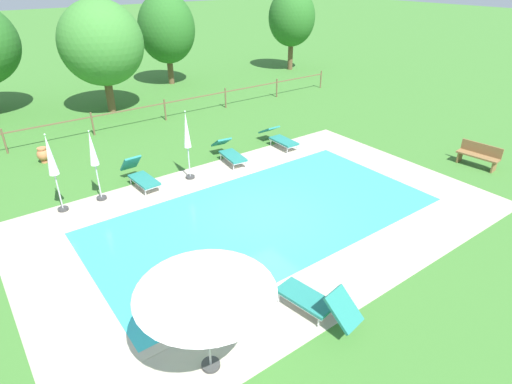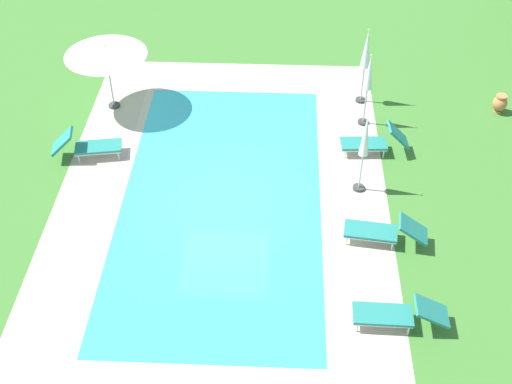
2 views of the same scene
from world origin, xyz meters
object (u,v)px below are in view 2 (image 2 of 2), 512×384
Objects in this scene: sun_lounger_north_near_steps at (383,231)px; sun_lounger_north_end at (88,145)px; patio_umbrella_closed_row_west at (369,78)px; sun_lounger_north_far at (397,314)px; sun_lounger_north_mid at (374,142)px; patio_umbrella_open_foreground at (105,50)px; patio_umbrella_closed_row_mid_west at (366,53)px; patio_umbrella_closed_row_centre at (365,141)px; terracotta_urn_near_fence at (500,103)px.

sun_lounger_north_near_steps is 8.60m from sun_lounger_north_end.
sun_lounger_north_end is 8.28m from patio_umbrella_closed_row_west.
sun_lounger_north_near_steps reaches higher than sun_lounger_north_far.
sun_lounger_north_mid reaches higher than sun_lounger_north_near_steps.
patio_umbrella_open_foreground is (-2.54, 0.19, 1.60)m from sun_lounger_north_end.
patio_umbrella_closed_row_mid_west reaches higher than patio_umbrella_closed_row_west.
sun_lounger_north_mid is 0.82× the size of patio_umbrella_closed_row_west.
sun_lounger_north_end is 0.85× the size of patio_umbrella_closed_row_west.
sun_lounger_north_far is 4.73m from patio_umbrella_closed_row_centre.
patio_umbrella_open_foreground reaches higher than terracotta_urn_near_fence.
patio_umbrella_open_foreground reaches higher than sun_lounger_north_mid.
patio_umbrella_closed_row_mid_west reaches higher than sun_lounger_north_far.
patio_umbrella_closed_row_centre reaches higher than terracotta_urn_near_fence.
patio_umbrella_closed_row_mid_west is (-0.65, 7.77, -0.27)m from patio_umbrella_open_foreground.
sun_lounger_north_mid is 0.77× the size of patio_umbrella_closed_row_mid_west.
sun_lounger_north_far is at bearing 6.07° from patio_umbrella_closed_row_centre.
sun_lounger_north_mid is 0.79× the size of patio_umbrella_open_foreground.
sun_lounger_north_far is 9.85m from sun_lounger_north_end.
sun_lounger_north_far is 7.71m from patio_umbrella_closed_row_west.
patio_umbrella_open_foreground is at bearing -125.63° from sun_lounger_north_near_steps.
patio_umbrella_closed_row_west is 3.10m from patio_umbrella_closed_row_centre.
sun_lounger_north_far is 11.48m from patio_umbrella_open_foreground.
patio_umbrella_closed_row_mid_west reaches higher than sun_lounger_north_near_steps.
patio_umbrella_open_foreground is 0.99× the size of patio_umbrella_closed_row_centre.
sun_lounger_north_far is 3.40× the size of terracotta_urn_near_fence.
sun_lounger_north_mid is 1.89m from patio_umbrella_closed_row_west.
sun_lounger_north_mid is 8.13m from sun_lounger_north_end.
patio_umbrella_closed_row_centre reaches higher than patio_umbrella_closed_row_west.
terracotta_urn_near_fence is at bearing 91.07° from patio_umbrella_open_foreground.
patio_umbrella_open_foreground is 4.04× the size of terracotta_urn_near_fence.
patio_umbrella_closed_row_mid_west reaches higher than sun_lounger_north_end.
sun_lounger_north_mid reaches higher than terracotta_urn_near_fence.
sun_lounger_north_end is at bearing -4.31° from patio_umbrella_open_foreground.
sun_lounger_north_far is at bearing 1.00° from patio_umbrella_closed_row_west.
sun_lounger_north_end is at bearing -98.24° from patio_umbrella_closed_row_centre.
sun_lounger_north_far is 0.87× the size of patio_umbrella_closed_row_west.
patio_umbrella_closed_row_centre is 6.14m from terracotta_urn_near_fence.
sun_lounger_north_mid is at bearing 3.26° from patio_umbrella_closed_row_mid_west.
terracotta_urn_near_fence is (-8.39, 4.11, -0.02)m from sun_lounger_north_far.
patio_umbrella_closed_row_west reaches higher than patio_umbrella_open_foreground.
patio_umbrella_closed_row_west is (-5.06, -0.08, 1.23)m from sun_lounger_north_near_steps.
sun_lounger_north_far is at bearing 0.80° from patio_umbrella_closed_row_mid_west.
terracotta_urn_near_fence is at bearing 130.12° from patio_umbrella_closed_row_centre.
terracotta_urn_near_fence is at bearing 100.43° from patio_umbrella_closed_row_west.
patio_umbrella_closed_row_centre reaches higher than sun_lounger_north_mid.
sun_lounger_north_mid is at bearing 6.35° from patio_umbrella_closed_row_west.
patio_umbrella_open_foreground reaches higher than sun_lounger_north_far.
patio_umbrella_closed_row_centre is (-4.53, -0.48, 1.27)m from sun_lounger_north_far.
patio_umbrella_open_foreground is at bearing -116.15° from patio_umbrella_closed_row_centre.
patio_umbrella_closed_row_mid_west is at bearing -179.20° from sun_lounger_north_far.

